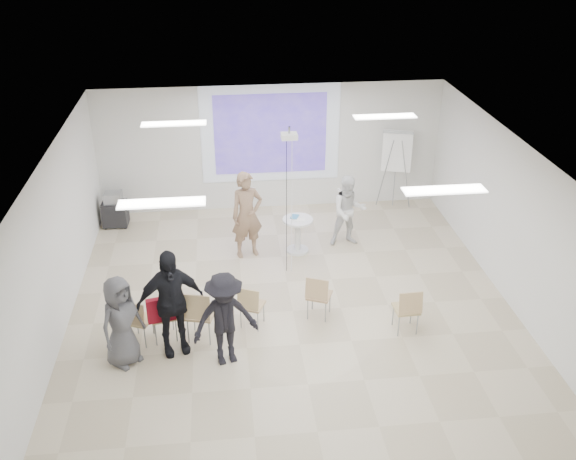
{
  "coord_description": "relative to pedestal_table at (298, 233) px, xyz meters",
  "views": [
    {
      "loc": [
        -1.15,
        -9.62,
        6.69
      ],
      "look_at": [
        0.0,
        0.8,
        1.25
      ],
      "focal_mm": 40.0,
      "sensor_mm": 36.0,
      "label": 1
    }
  ],
  "objects": [
    {
      "name": "ceiling_projector",
      "position": [
        -0.26,
        -0.71,
        2.25
      ],
      "size": [
        0.3,
        0.25,
        3.0
      ],
      "color": "white",
      "rests_on": "ceiling"
    },
    {
      "name": "fluor_panel_sw",
      "position": [
        -2.36,
        -3.7,
        2.53
      ],
      "size": [
        1.2,
        0.3,
        0.02
      ],
      "primitive_type": "cube",
      "color": "white",
      "rests_on": "ceiling"
    },
    {
      "name": "audience_left",
      "position": [
        -2.44,
        -3.1,
        0.64
      ],
      "size": [
        1.41,
        1.06,
        2.15
      ],
      "primitive_type": "imported",
      "rotation": [
        0.0,
        0.0,
        0.28
      ],
      "color": "black",
      "rests_on": "floor"
    },
    {
      "name": "chair_center",
      "position": [
        -1.14,
        -2.61,
        0.05
      ],
      "size": [
        0.52,
        0.54,
        0.83
      ],
      "rotation": [
        0.0,
        0.0,
        -0.42
      ],
      "color": "tan",
      "rests_on": "floor"
    },
    {
      "name": "ceiling",
      "position": [
        -0.36,
        -2.2,
        2.61
      ],
      "size": [
        8.0,
        9.0,
        0.1
      ],
      "primitive_type": "cube",
      "color": "white",
      "rests_on": "wall_back"
    },
    {
      "name": "controller_left",
      "position": [
        -0.87,
        0.24,
        0.94
      ],
      "size": [
        0.08,
        0.14,
        0.04
      ],
      "primitive_type": "cube",
      "rotation": [
        0.0,
        0.0,
        0.29
      ],
      "color": "silver",
      "rests_on": "player_left"
    },
    {
      "name": "wall_left",
      "position": [
        -4.41,
        -2.2,
        1.06
      ],
      "size": [
        0.1,
        9.0,
        3.0
      ],
      "primitive_type": "cube",
      "color": "silver",
      "rests_on": "floor"
    },
    {
      "name": "fluor_panel_ne",
      "position": [
        1.64,
        -0.2,
        2.53
      ],
      "size": [
        1.2,
        0.3,
        0.02
      ],
      "primitive_type": "cube",
      "color": "white",
      "rests_on": "ceiling"
    },
    {
      "name": "chair_left_inner",
      "position": [
        -2.01,
        -2.89,
        0.14
      ],
      "size": [
        0.56,
        0.59,
        0.98
      ],
      "rotation": [
        0.0,
        0.0,
        -0.25
      ],
      "color": "tan",
      "rests_on": "floor"
    },
    {
      "name": "audience_outer",
      "position": [
        -3.21,
        -3.32,
        0.44
      ],
      "size": [
        1.0,
        1.01,
        1.75
      ],
      "primitive_type": "imported",
      "rotation": [
        0.0,
        0.0,
        0.82
      ],
      "color": "#545459",
      "rests_on": "floor"
    },
    {
      "name": "wall_right",
      "position": [
        3.69,
        -2.2,
        1.06
      ],
      "size": [
        0.1,
        9.0,
        3.0
      ],
      "primitive_type": "cube",
      "color": "silver",
      "rests_on": "floor"
    },
    {
      "name": "fluor_panel_nw",
      "position": [
        -2.36,
        -0.2,
        2.53
      ],
      "size": [
        1.2,
        0.3,
        0.02
      ],
      "primitive_type": "cube",
      "color": "white",
      "rests_on": "ceiling"
    },
    {
      "name": "red_jacket",
      "position": [
        -2.62,
        -2.96,
        0.28
      ],
      "size": [
        0.47,
        0.2,
        0.44
      ],
      "primitive_type": "cube",
      "rotation": [
        0.0,
        0.0,
        0.23
      ],
      "color": "maroon",
      "rests_on": "chair_left_mid"
    },
    {
      "name": "pedestal_table",
      "position": [
        0.0,
        0.0,
        0.0
      ],
      "size": [
        0.83,
        0.83,
        0.79
      ],
      "rotation": [
        0.0,
        0.0,
        -0.38
      ],
      "color": "silver",
      "rests_on": "floor"
    },
    {
      "name": "projection_halo",
      "position": [
        -0.36,
        2.29,
        1.41
      ],
      "size": [
        3.2,
        0.01,
        2.3
      ],
      "primitive_type": "cube",
      "color": "silver",
      "rests_on": "wall_back"
    },
    {
      "name": "chair_far_left",
      "position": [
        -3.04,
        -2.86,
        0.07
      ],
      "size": [
        0.54,
        0.56,
        0.86
      ],
      "rotation": [
        0.0,
        0.0,
        -0.41
      ],
      "color": "#CFB678",
      "rests_on": "floor"
    },
    {
      "name": "chair_right_far",
      "position": [
        1.51,
        -3.05,
        0.08
      ],
      "size": [
        0.42,
        0.45,
        0.87
      ],
      "rotation": [
        0.0,
        0.0,
        0.04
      ],
      "color": "tan",
      "rests_on": "floor"
    },
    {
      "name": "chair_left_mid",
      "position": [
        -2.6,
        -2.82,
        0.1
      ],
      "size": [
        0.52,
        0.54,
        0.91
      ],
      "rotation": [
        0.0,
        0.0,
        0.23
      ],
      "color": "tan",
      "rests_on": "floor"
    },
    {
      "name": "wall_back",
      "position": [
        -0.36,
        2.35,
        1.06
      ],
      "size": [
        8.0,
        0.1,
        3.0
      ],
      "primitive_type": "cube",
      "color": "silver",
      "rests_on": "floor"
    },
    {
      "name": "player_right",
      "position": [
        1.12,
        0.23,
        0.43
      ],
      "size": [
        0.86,
        0.69,
        1.73
      ],
      "primitive_type": "imported",
      "rotation": [
        0.0,
        0.0,
        0.03
      ],
      "color": "white",
      "rests_on": "floor"
    },
    {
      "name": "fluor_panel_se",
      "position": [
        1.64,
        -3.7,
        2.53
      ],
      "size": [
        1.2,
        0.3,
        0.02
      ],
      "primitive_type": "cube",
      "color": "white",
      "rests_on": "ceiling"
    },
    {
      "name": "audience_mid",
      "position": [
        -1.58,
        -3.48,
        0.48
      ],
      "size": [
        1.32,
        0.93,
        1.84
      ],
      "primitive_type": "imported",
      "rotation": [
        0.0,
        0.0,
        0.26
      ],
      "color": "black",
      "rests_on": "floor"
    },
    {
      "name": "laptop",
      "position": [
        -1.99,
        -2.79,
        0.08
      ],
      "size": [
        0.41,
        0.34,
        0.03
      ],
      "primitive_type": "imported",
      "rotation": [
        0.0,
        0.0,
        2.89
      ],
      "color": "black",
      "rests_on": "chair_left_inner"
    },
    {
      "name": "av_cart",
      "position": [
        -3.98,
        1.66,
        -0.06
      ],
      "size": [
        0.57,
        0.46,
        0.82
      ],
      "rotation": [
        0.0,
        0.0,
        -0.05
      ],
      "color": "black",
      "rests_on": "floor"
    },
    {
      "name": "projection_image",
      "position": [
        -0.36,
        2.27,
        1.41
      ],
      "size": [
        2.6,
        0.01,
        1.9
      ],
      "primitive_type": "cube",
      "color": "#4C35B4",
      "rests_on": "wall_back"
    },
    {
      "name": "player_left",
      "position": [
        -1.05,
        -0.01,
        0.61
      ],
      "size": [
        0.88,
        0.71,
        2.09
      ],
      "primitive_type": "imported",
      "rotation": [
        0.0,
        0.0,
        0.29
      ],
      "color": "#8F6F57",
      "rests_on": "floor"
    },
    {
      "name": "controller_right",
      "position": [
        0.94,
        0.48,
        0.73
      ],
      "size": [
        0.04,
        0.11,
        0.04
      ],
      "primitive_type": "cube",
      "rotation": [
        0.0,
        0.0,
        0.03
      ],
      "color": "white",
      "rests_on": "player_right"
    },
    {
      "name": "flipchart_easel",
      "position": [
        2.59,
        1.98,
        0.96
      ],
      "size": [
        0.8,
        0.62,
        1.9
      ],
      "rotation": [
        0.0,
        0.0,
        -0.28
      ],
      "color": "gray",
      "rests_on": "floor"
    },
    {
      "name": "chair_right_inner",
      "position": [
        0.06,
        -2.46,
        0.07
      ],
      "size": [
        0.54,
        0.56,
        0.87
      ],
      "rotation": [
        0.0,
        0.0,
        -0.4
      ],
      "color": "tan",
      "rests_on": "floor"
    },
    {
      "name": "floor",
      "position": [
        -0.36,
        -2.2,
        -0.49
      ],
      "size": [
        8.0,
        9.0,
        0.1
      ],
      "primitive_type": "cube",
      "color": "beige",
      "rests_on": "ground"
    }
  ]
}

